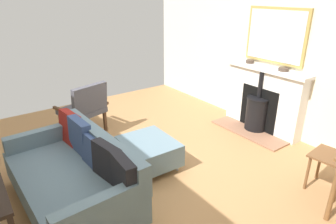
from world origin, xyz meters
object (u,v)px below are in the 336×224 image
object	(u,v)px
fireplace	(262,103)
mantel_bowl_near	(250,61)
ottoman	(149,151)
armchair_accent	(85,106)
mantel_bowl_far	(284,69)
sofa	(76,175)

from	to	relation	value
fireplace	mantel_bowl_near	bearing A→B (deg)	-95.44
mantel_bowl_near	ottoman	bearing A→B (deg)	6.41
ottoman	armchair_accent	bearing A→B (deg)	-77.77
mantel_bowl_far	armchair_accent	distance (m)	3.10
mantel_bowl_near	armchair_accent	bearing A→B (deg)	-24.90
fireplace	mantel_bowl_far	size ratio (longest dim) A/B	9.40
sofa	armchair_accent	bearing A→B (deg)	-114.80
mantel_bowl_far	armchair_accent	world-z (taller)	mantel_bowl_far
mantel_bowl_near	armchair_accent	size ratio (longest dim) A/B	0.15
fireplace	ottoman	bearing A→B (deg)	-3.07
fireplace	sofa	distance (m)	3.14
fireplace	sofa	world-z (taller)	fireplace
mantel_bowl_far	sofa	distance (m)	3.27
fireplace	mantel_bowl_far	xyz separation A→B (m)	(-0.03, 0.28, 0.61)
fireplace	ottoman	size ratio (longest dim) A/B	1.91
mantel_bowl_near	sofa	size ratio (longest dim) A/B	0.08
ottoman	fireplace	bearing A→B (deg)	176.93
mantel_bowl_far	sofa	world-z (taller)	mantel_bowl_far
sofa	ottoman	world-z (taller)	sofa
ottoman	armchair_accent	distance (m)	1.44
sofa	ottoman	size ratio (longest dim) A/B	2.35
sofa	mantel_bowl_far	bearing A→B (deg)	175.32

